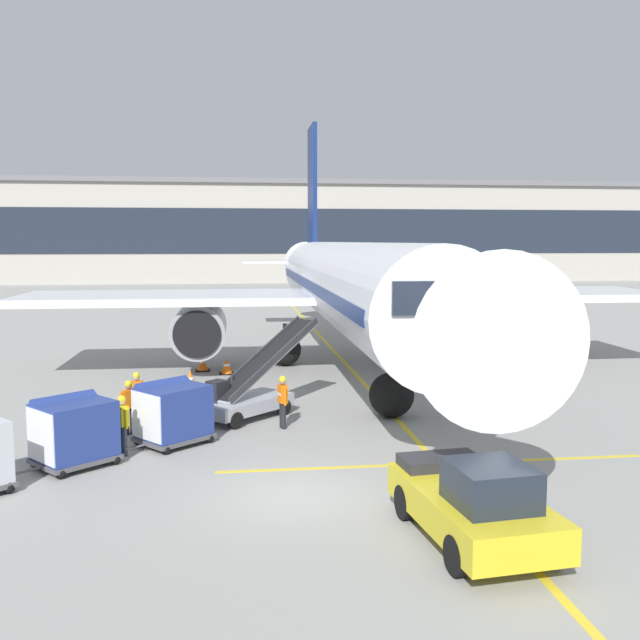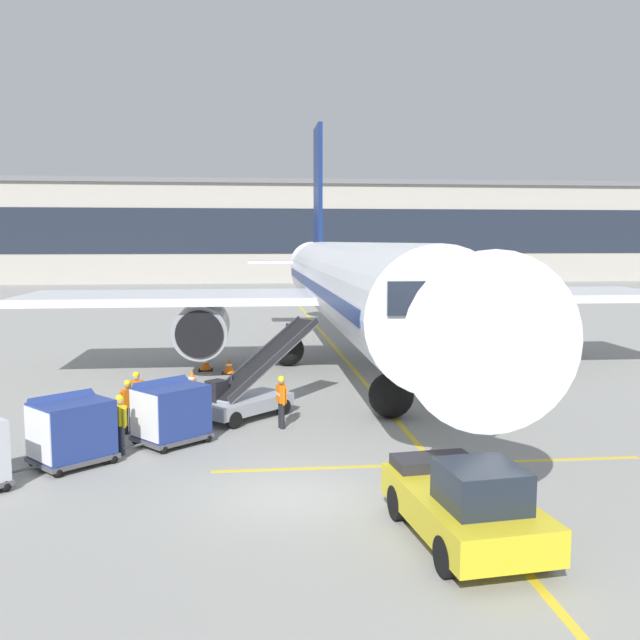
{
  "view_description": "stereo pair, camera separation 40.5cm",
  "coord_description": "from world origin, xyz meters",
  "px_view_note": "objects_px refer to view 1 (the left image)",
  "views": [
    {
      "loc": [
        -1.4,
        -16.39,
        6.1
      ],
      "look_at": [
        1.69,
        8.69,
        3.27
      ],
      "focal_mm": 39.65,
      "sensor_mm": 36.0,
      "label": 1
    },
    {
      "loc": [
        -1.0,
        -16.44,
        6.1
      ],
      "look_at": [
        1.69,
        8.69,
        3.27
      ],
      "focal_mm": 39.65,
      "sensor_mm": 36.0,
      "label": 2
    }
  ],
  "objects_px": {
    "belt_loader": "(249,391)",
    "ground_crew_by_loader": "(137,394)",
    "safety_cone_engine_keepout": "(190,380)",
    "baggage_cart_lead": "(172,412)",
    "safety_cone_nose_mark": "(226,366)",
    "baggage_cart_second": "(73,430)",
    "ground_crew_by_carts": "(129,404)",
    "parked_airplane": "(348,286)",
    "pushback_tug": "(474,502)",
    "ground_crew_wingwalker": "(283,398)",
    "ground_crew_marshaller": "(122,421)",
    "safety_cone_wingtip": "(203,363)"
  },
  "relations": [
    {
      "from": "ground_crew_by_carts",
      "to": "ground_crew_wingwalker",
      "type": "distance_m",
      "value": 4.87
    },
    {
      "from": "baggage_cart_lead",
      "to": "ground_crew_marshaller",
      "type": "height_order",
      "value": "baggage_cart_lead"
    },
    {
      "from": "safety_cone_engine_keepout",
      "to": "ground_crew_marshaller",
      "type": "bearing_deg",
      "value": -98.7
    },
    {
      "from": "ground_crew_by_carts",
      "to": "belt_loader",
      "type": "bearing_deg",
      "value": 25.38
    },
    {
      "from": "parked_airplane",
      "to": "ground_crew_marshaller",
      "type": "relative_size",
      "value": 23.37
    },
    {
      "from": "baggage_cart_second",
      "to": "pushback_tug",
      "type": "distance_m",
      "value": 10.97
    },
    {
      "from": "ground_crew_by_carts",
      "to": "ground_crew_marshaller",
      "type": "xyz_separation_m",
      "value": [
        0.13,
        -2.21,
        0.0
      ]
    },
    {
      "from": "pushback_tug",
      "to": "belt_loader",
      "type": "bearing_deg",
      "value": 111.49
    },
    {
      "from": "belt_loader",
      "to": "ground_crew_wingwalker",
      "type": "xyz_separation_m",
      "value": [
        1.04,
        -1.68,
        0.1
      ]
    },
    {
      "from": "parked_airplane",
      "to": "safety_cone_engine_keepout",
      "type": "relative_size",
      "value": 51.27
    },
    {
      "from": "ground_crew_by_carts",
      "to": "ground_crew_wingwalker",
      "type": "bearing_deg",
      "value": 1.6
    },
    {
      "from": "belt_loader",
      "to": "safety_cone_engine_keepout",
      "type": "bearing_deg",
      "value": 115.11
    },
    {
      "from": "belt_loader",
      "to": "ground_crew_by_loader",
      "type": "xyz_separation_m",
      "value": [
        -3.76,
        -0.41,
        0.1
      ]
    },
    {
      "from": "belt_loader",
      "to": "ground_crew_by_loader",
      "type": "bearing_deg",
      "value": -173.84
    },
    {
      "from": "baggage_cart_lead",
      "to": "pushback_tug",
      "type": "height_order",
      "value": "baggage_cart_lead"
    },
    {
      "from": "belt_loader",
      "to": "parked_airplane",
      "type": "bearing_deg",
      "value": 61.58
    },
    {
      "from": "ground_crew_by_carts",
      "to": "ground_crew_wingwalker",
      "type": "height_order",
      "value": "same"
    },
    {
      "from": "parked_airplane",
      "to": "ground_crew_by_loader",
      "type": "bearing_deg",
      "value": -132.33
    },
    {
      "from": "ground_crew_marshaller",
      "to": "safety_cone_nose_mark",
      "type": "xyz_separation_m",
      "value": [
        2.83,
        12.14,
        -0.63
      ]
    },
    {
      "from": "ground_crew_by_loader",
      "to": "safety_cone_engine_keepout",
      "type": "bearing_deg",
      "value": 74.96
    },
    {
      "from": "belt_loader",
      "to": "ground_crew_marshaller",
      "type": "relative_size",
      "value": 2.63
    },
    {
      "from": "ground_crew_marshaller",
      "to": "safety_cone_wingtip",
      "type": "relative_size",
      "value": 2.34
    },
    {
      "from": "baggage_cart_lead",
      "to": "safety_cone_nose_mark",
      "type": "relative_size",
      "value": 3.46
    },
    {
      "from": "parked_airplane",
      "to": "ground_crew_by_loader",
      "type": "distance_m",
      "value": 13.27
    },
    {
      "from": "baggage_cart_lead",
      "to": "baggage_cart_second",
      "type": "height_order",
      "value": "same"
    },
    {
      "from": "pushback_tug",
      "to": "ground_crew_marshaller",
      "type": "bearing_deg",
      "value": 139.28
    },
    {
      "from": "safety_cone_engine_keepout",
      "to": "ground_crew_by_carts",
      "type": "bearing_deg",
      "value": -102.51
    },
    {
      "from": "ground_crew_by_carts",
      "to": "safety_cone_wingtip",
      "type": "bearing_deg",
      "value": 80.42
    },
    {
      "from": "baggage_cart_second",
      "to": "safety_cone_engine_keepout",
      "type": "xyz_separation_m",
      "value": [
        2.55,
        9.8,
        -0.61
      ]
    },
    {
      "from": "ground_crew_marshaller",
      "to": "baggage_cart_lead",
      "type": "bearing_deg",
      "value": 36.48
    },
    {
      "from": "ground_crew_by_carts",
      "to": "safety_cone_wingtip",
      "type": "relative_size",
      "value": 2.34
    },
    {
      "from": "ground_crew_by_carts",
      "to": "ground_crew_marshaller",
      "type": "height_order",
      "value": "same"
    },
    {
      "from": "pushback_tug",
      "to": "safety_cone_nose_mark",
      "type": "bearing_deg",
      "value": 105.16
    },
    {
      "from": "belt_loader",
      "to": "ground_crew_by_carts",
      "type": "relative_size",
      "value": 2.63
    },
    {
      "from": "parked_airplane",
      "to": "ground_crew_marshaller",
      "type": "xyz_separation_m",
      "value": [
        -8.65,
        -13.18,
        -2.94
      ]
    },
    {
      "from": "parked_airplane",
      "to": "pushback_tug",
      "type": "xyz_separation_m",
      "value": [
        -0.67,
        -20.05,
        -3.11
      ]
    },
    {
      "from": "parked_airplane",
      "to": "pushback_tug",
      "type": "distance_m",
      "value": 20.3
    },
    {
      "from": "parked_airplane",
      "to": "belt_loader",
      "type": "relative_size",
      "value": 8.89
    },
    {
      "from": "safety_cone_nose_mark",
      "to": "safety_cone_wingtip",
      "type": "bearing_deg",
      "value": 140.17
    },
    {
      "from": "ground_crew_marshaller",
      "to": "safety_cone_nose_mark",
      "type": "relative_size",
      "value": 2.33
    },
    {
      "from": "ground_crew_by_loader",
      "to": "ground_crew_marshaller",
      "type": "bearing_deg",
      "value": -88.96
    },
    {
      "from": "ground_crew_by_carts",
      "to": "safety_cone_nose_mark",
      "type": "distance_m",
      "value": 10.38
    },
    {
      "from": "ground_crew_by_carts",
      "to": "ground_crew_by_loader",
      "type": "bearing_deg",
      "value": 87.5
    },
    {
      "from": "belt_loader",
      "to": "ground_crew_marshaller",
      "type": "xyz_separation_m",
      "value": [
        -3.69,
        -4.02,
        0.1
      ]
    },
    {
      "from": "safety_cone_nose_mark",
      "to": "safety_cone_engine_keepout",
      "type": "bearing_deg",
      "value": -114.74
    },
    {
      "from": "ground_crew_by_carts",
      "to": "ground_crew_wingwalker",
      "type": "relative_size",
      "value": 1.0
    },
    {
      "from": "ground_crew_wingwalker",
      "to": "safety_cone_wingtip",
      "type": "bearing_deg",
      "value": 105.77
    },
    {
      "from": "parked_airplane",
      "to": "ground_crew_by_carts",
      "type": "relative_size",
      "value": 23.37
    },
    {
      "from": "baggage_cart_second",
      "to": "ground_crew_by_carts",
      "type": "height_order",
      "value": "baggage_cart_second"
    },
    {
      "from": "baggage_cart_lead",
      "to": "ground_crew_by_carts",
      "type": "relative_size",
      "value": 1.48
    }
  ]
}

